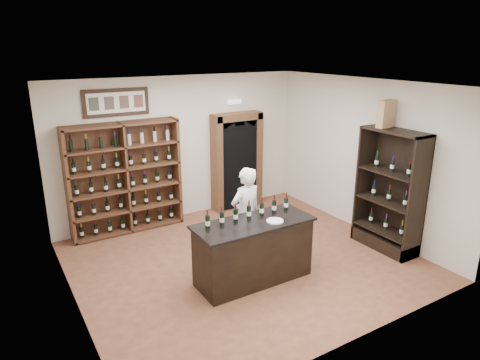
% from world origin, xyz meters
% --- Properties ---
extents(floor, '(5.50, 5.50, 0.00)m').
position_xyz_m(floor, '(0.00, 0.00, 0.00)').
color(floor, brown).
rests_on(floor, ground).
extents(ceiling, '(5.50, 5.50, 0.00)m').
position_xyz_m(ceiling, '(0.00, 0.00, 3.00)').
color(ceiling, white).
rests_on(ceiling, wall_back).
extents(wall_back, '(5.50, 0.04, 3.00)m').
position_xyz_m(wall_back, '(0.00, 2.50, 1.50)').
color(wall_back, silver).
rests_on(wall_back, ground).
extents(wall_left, '(0.04, 5.00, 3.00)m').
position_xyz_m(wall_left, '(-2.75, 0.00, 1.50)').
color(wall_left, silver).
rests_on(wall_left, ground).
extents(wall_right, '(0.04, 5.00, 3.00)m').
position_xyz_m(wall_right, '(2.75, 0.00, 1.50)').
color(wall_right, silver).
rests_on(wall_right, ground).
extents(wine_shelf, '(2.20, 0.38, 2.20)m').
position_xyz_m(wine_shelf, '(-1.30, 2.33, 1.10)').
color(wine_shelf, '#54341D').
rests_on(wine_shelf, ground).
extents(framed_picture, '(1.25, 0.04, 0.52)m').
position_xyz_m(framed_picture, '(-1.30, 2.47, 2.55)').
color(framed_picture, black).
rests_on(framed_picture, wall_back).
extents(arched_doorway, '(1.17, 0.35, 2.17)m').
position_xyz_m(arched_doorway, '(1.25, 2.33, 1.14)').
color(arched_doorway, black).
rests_on(arched_doorway, ground).
extents(emergency_light, '(0.30, 0.10, 0.10)m').
position_xyz_m(emergency_light, '(1.25, 2.42, 2.40)').
color(emergency_light, white).
rests_on(emergency_light, wall_back).
extents(tasting_counter, '(1.88, 0.78, 1.00)m').
position_xyz_m(tasting_counter, '(-0.20, -0.60, 0.49)').
color(tasting_counter, black).
rests_on(tasting_counter, ground).
extents(counter_bottle_0, '(0.07, 0.07, 0.30)m').
position_xyz_m(counter_bottle_0, '(-0.92, -0.46, 1.11)').
color(counter_bottle_0, black).
rests_on(counter_bottle_0, tasting_counter).
extents(counter_bottle_1, '(0.07, 0.07, 0.30)m').
position_xyz_m(counter_bottle_1, '(-0.68, -0.46, 1.11)').
color(counter_bottle_1, black).
rests_on(counter_bottle_1, tasting_counter).
extents(counter_bottle_2, '(0.07, 0.07, 0.30)m').
position_xyz_m(counter_bottle_2, '(-0.44, -0.46, 1.11)').
color(counter_bottle_2, black).
rests_on(counter_bottle_2, tasting_counter).
extents(counter_bottle_3, '(0.07, 0.07, 0.30)m').
position_xyz_m(counter_bottle_3, '(-0.20, -0.46, 1.11)').
color(counter_bottle_3, black).
rests_on(counter_bottle_3, tasting_counter).
extents(counter_bottle_4, '(0.07, 0.07, 0.30)m').
position_xyz_m(counter_bottle_4, '(0.04, -0.46, 1.11)').
color(counter_bottle_4, black).
rests_on(counter_bottle_4, tasting_counter).
extents(counter_bottle_5, '(0.07, 0.07, 0.30)m').
position_xyz_m(counter_bottle_5, '(0.28, -0.46, 1.11)').
color(counter_bottle_5, black).
rests_on(counter_bottle_5, tasting_counter).
extents(counter_bottle_6, '(0.07, 0.07, 0.30)m').
position_xyz_m(counter_bottle_6, '(0.52, -0.46, 1.11)').
color(counter_bottle_6, black).
rests_on(counter_bottle_6, tasting_counter).
extents(side_cabinet, '(0.48, 1.20, 2.20)m').
position_xyz_m(side_cabinet, '(2.52, -0.90, 0.75)').
color(side_cabinet, black).
rests_on(side_cabinet, ground).
extents(shopkeeper, '(0.65, 0.48, 1.66)m').
position_xyz_m(shopkeeper, '(0.07, 0.06, 0.83)').
color(shopkeeper, white).
rests_on(shopkeeper, ground).
extents(plate, '(0.26, 0.26, 0.02)m').
position_xyz_m(plate, '(0.08, -0.77, 1.01)').
color(plate, white).
rests_on(plate, tasting_counter).
extents(wine_crate, '(0.35, 0.17, 0.48)m').
position_xyz_m(wine_crate, '(2.50, -0.64, 2.44)').
color(wine_crate, tan).
rests_on(wine_crate, side_cabinet).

